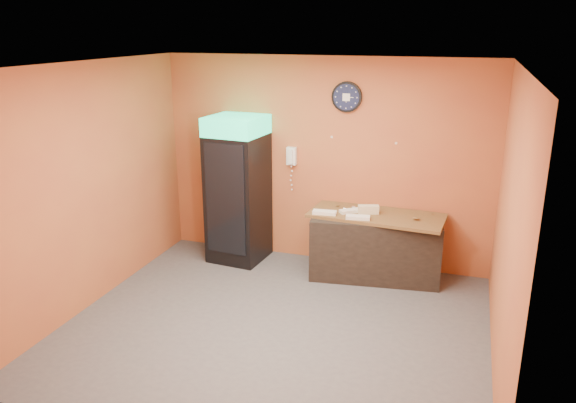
% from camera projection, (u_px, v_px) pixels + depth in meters
% --- Properties ---
extents(floor, '(4.50, 4.50, 0.00)m').
position_uv_depth(floor, '(276.00, 326.00, 6.19)').
color(floor, '#47474C').
rests_on(floor, ground).
extents(back_wall, '(4.50, 0.02, 2.80)m').
position_uv_depth(back_wall, '(324.00, 162.00, 7.58)').
color(back_wall, '#BC6635').
rests_on(back_wall, floor).
extents(left_wall, '(0.02, 4.00, 2.80)m').
position_uv_depth(left_wall, '(90.00, 186.00, 6.43)').
color(left_wall, '#BC6635').
rests_on(left_wall, floor).
extents(right_wall, '(0.02, 4.00, 2.80)m').
position_uv_depth(right_wall, '(508.00, 228.00, 5.10)').
color(right_wall, '#BC6635').
rests_on(right_wall, floor).
extents(ceiling, '(4.50, 4.00, 0.02)m').
position_uv_depth(ceiling, '(274.00, 65.00, 5.35)').
color(ceiling, white).
rests_on(ceiling, back_wall).
extents(beverage_cooler, '(0.77, 0.78, 2.02)m').
position_uv_depth(beverage_cooler, '(237.00, 192.00, 7.68)').
color(beverage_cooler, black).
rests_on(beverage_cooler, floor).
extents(prep_counter, '(1.71, 0.92, 0.82)m').
position_uv_depth(prep_counter, '(375.00, 247.00, 7.31)').
color(prep_counter, black).
rests_on(prep_counter, floor).
extents(wall_clock, '(0.39, 0.06, 0.39)m').
position_uv_depth(wall_clock, '(347.00, 97.00, 7.20)').
color(wall_clock, black).
rests_on(wall_clock, back_wall).
extents(wall_phone, '(0.13, 0.11, 0.24)m').
position_uv_depth(wall_phone, '(291.00, 156.00, 7.64)').
color(wall_phone, white).
rests_on(wall_phone, back_wall).
extents(butcher_paper, '(1.74, 0.85, 0.04)m').
position_uv_depth(butcher_paper, '(377.00, 216.00, 7.18)').
color(butcher_paper, brown).
rests_on(butcher_paper, prep_counter).
extents(sub_roll_stack, '(0.28, 0.17, 0.11)m').
position_uv_depth(sub_roll_stack, '(368.00, 209.00, 7.18)').
color(sub_roll_stack, beige).
rests_on(sub_roll_stack, butcher_paper).
extents(wrapped_sandwich_left, '(0.31, 0.14, 0.04)m').
position_uv_depth(wrapped_sandwich_left, '(325.00, 212.00, 7.17)').
color(wrapped_sandwich_left, white).
rests_on(wrapped_sandwich_left, butcher_paper).
extents(wrapped_sandwich_mid, '(0.31, 0.16, 0.04)m').
position_uv_depth(wrapped_sandwich_mid, '(358.00, 217.00, 6.99)').
color(wrapped_sandwich_mid, white).
rests_on(wrapped_sandwich_mid, butcher_paper).
extents(wrapped_sandwich_right, '(0.29, 0.26, 0.04)m').
position_uv_depth(wrapped_sandwich_right, '(351.00, 211.00, 7.23)').
color(wrapped_sandwich_right, white).
rests_on(wrapped_sandwich_right, butcher_paper).
extents(kitchen_tool, '(0.05, 0.05, 0.05)m').
position_uv_depth(kitchen_tool, '(353.00, 208.00, 7.32)').
color(kitchen_tool, silver).
rests_on(kitchen_tool, butcher_paper).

